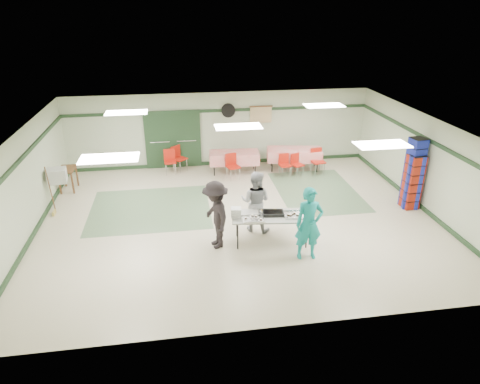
{
  "coord_description": "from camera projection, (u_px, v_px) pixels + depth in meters",
  "views": [
    {
      "loc": [
        -1.59,
        -10.67,
        5.66
      ],
      "look_at": [
        0.0,
        -0.3,
        0.95
      ],
      "focal_mm": 32.0,
      "sensor_mm": 36.0,
      "label": 1
    }
  ],
  "objects": [
    {
      "name": "chair_a",
      "position": [
        296.0,
        162.0,
        15.01
      ],
      "size": [
        0.48,
        0.48,
        0.78
      ],
      "rotation": [
        0.0,
        0.0,
        0.43
      ],
      "color": "red",
      "rests_on": "floor"
    },
    {
      "name": "floor",
      "position": [
        238.0,
        218.0,
        12.16
      ],
      "size": [
        11.0,
        11.0,
        0.0
      ],
      "primitive_type": "plane",
      "color": "beige",
      "rests_on": "ground"
    },
    {
      "name": "crate_stack_blue_a",
      "position": [
        413.0,
        181.0,
        12.49
      ],
      "size": [
        0.52,
        0.52,
        1.67
      ],
      "primitive_type": "cube",
      "rotation": [
        0.0,
        0.0,
        -0.26
      ],
      "color": "#192499",
      "rests_on": "floor"
    },
    {
      "name": "green_patch_b",
      "position": [
        317.0,
        191.0,
        13.9
      ],
      "size": [
        2.5,
        3.5,
        0.01
      ],
      "primitive_type": "cube",
      "color": "slate",
      "rests_on": "floor"
    },
    {
      "name": "dining_table_a",
      "position": [
        294.0,
        154.0,
        15.5
      ],
      "size": [
        2.06,
        1.18,
        0.77
      ],
      "rotation": [
        0.0,
        0.0,
        -0.17
      ],
      "color": "red",
      "rests_on": "floor"
    },
    {
      "name": "wall_right",
      "position": [
        426.0,
        164.0,
        12.37
      ],
      "size": [
        0.0,
        9.0,
        9.0
      ],
      "primitive_type": "plane",
      "rotation": [
        1.57,
        0.0,
        -1.57
      ],
      "color": "#B5BFA3",
      "rests_on": "floor"
    },
    {
      "name": "trim_left",
      "position": [
        20.0,
        160.0,
        10.56
      ],
      "size": [
        0.06,
        9.0,
        0.1
      ],
      "primitive_type": "cube",
      "rotation": [
        0.0,
        0.0,
        1.57
      ],
      "color": "#1E381F",
      "rests_on": "wall_back"
    },
    {
      "name": "office_printer",
      "position": [
        57.0,
        176.0,
        12.57
      ],
      "size": [
        0.58,
        0.52,
        0.42
      ],
      "primitive_type": "cube",
      "rotation": [
        0.0,
        0.0,
        0.13
      ],
      "color": "#AFAEAA",
      "rests_on": "printer_table"
    },
    {
      "name": "green_patch_a",
      "position": [
        150.0,
        209.0,
        12.71
      ],
      "size": [
        3.5,
        3.0,
        0.01
      ],
      "primitive_type": "cube",
      "color": "slate",
      "rests_on": "floor"
    },
    {
      "name": "chair_c",
      "position": [
        317.0,
        158.0,
        15.09
      ],
      "size": [
        0.5,
        0.5,
        0.93
      ],
      "rotation": [
        0.0,
        0.0,
        0.17
      ],
      "color": "red",
      "rests_on": "floor"
    },
    {
      "name": "crate_stack_blue_b",
      "position": [
        413.0,
        173.0,
        12.44
      ],
      "size": [
        0.46,
        0.46,
        2.13
      ],
      "primitive_type": "cube",
      "rotation": [
        0.0,
        0.0,
        0.12
      ],
      "color": "#192499",
      "rests_on": "floor"
    },
    {
      "name": "wall_fan",
      "position": [
        228.0,
        110.0,
        15.37
      ],
      "size": [
        0.5,
        0.1,
        0.5
      ],
      "primitive_type": "cylinder",
      "rotation": [
        1.57,
        0.0,
        0.0
      ],
      "color": "black",
      "rests_on": "wall_back"
    },
    {
      "name": "double_door_left",
      "position": [
        160.0,
        140.0,
        15.43
      ],
      "size": [
        0.9,
        0.06,
        2.1
      ],
      "primitive_type": "cube",
      "color": "gray",
      "rests_on": "floor"
    },
    {
      "name": "baseboard_back",
      "position": [
        221.0,
        163.0,
        16.17
      ],
      "size": [
        11.0,
        0.06,
        0.12
      ],
      "primitive_type": "cube",
      "color": "#1E381F",
      "rests_on": "floor"
    },
    {
      "name": "crate_stack_red",
      "position": [
        413.0,
        182.0,
        12.47
      ],
      "size": [
        0.45,
        0.45,
        1.66
      ],
      "primitive_type": "cube",
      "rotation": [
        0.0,
        0.0,
        0.07
      ],
      "color": "maroon",
      "rests_on": "floor"
    },
    {
      "name": "serving_table",
      "position": [
        271.0,
        217.0,
        10.68
      ],
      "size": [
        2.05,
        1.02,
        0.76
      ],
      "rotation": [
        0.0,
        0.0,
        -0.11
      ],
      "color": "#A4A39F",
      "rests_on": "floor"
    },
    {
      "name": "chair_loose_b",
      "position": [
        170.0,
        159.0,
        15.16
      ],
      "size": [
        0.43,
        0.43,
        0.87
      ],
      "rotation": [
        0.0,
        0.0,
        0.07
      ],
      "color": "red",
      "rests_on": "floor"
    },
    {
      "name": "baking_pan",
      "position": [
        273.0,
        213.0,
        10.69
      ],
      "size": [
        0.55,
        0.38,
        0.08
      ],
      "primitive_type": "cube",
      "rotation": [
        0.0,
        0.0,
        -0.11
      ],
      "color": "black",
      "rests_on": "serving_table"
    },
    {
      "name": "baseboard_right",
      "position": [
        417.0,
        204.0,
        12.89
      ],
      "size": [
        0.06,
        9.0,
        0.12
      ],
      "primitive_type": "cube",
      "rotation": [
        0.0,
        0.0,
        1.57
      ],
      "color": "#1E381F",
      "rests_on": "floor"
    },
    {
      "name": "volunteer_dark",
      "position": [
        216.0,
        215.0,
        10.44
      ],
      "size": [
        0.87,
        1.24,
        1.74
      ],
      "primitive_type": "imported",
      "rotation": [
        0.0,
        0.0,
        -1.36
      ],
      "color": "black",
      "rests_on": "floor"
    },
    {
      "name": "trim_right",
      "position": [
        429.0,
        140.0,
        12.08
      ],
      "size": [
        0.06,
        9.0,
        0.1
      ],
      "primitive_type": "cube",
      "rotation": [
        0.0,
        0.0,
        1.57
      ],
      "color": "#1E381F",
      "rests_on": "wall_back"
    },
    {
      "name": "wall_left",
      "position": [
        24.0,
        186.0,
        10.84
      ],
      "size": [
        0.0,
        9.0,
        9.0
      ],
      "primitive_type": "plane",
      "rotation": [
        1.57,
        0.0,
        1.57
      ],
      "color": "#B5BFA3",
      "rests_on": "floor"
    },
    {
      "name": "foam_box_stack",
      "position": [
        236.0,
        212.0,
        10.57
      ],
      "size": [
        0.28,
        0.26,
        0.23
      ],
      "primitive_type": "cube",
      "rotation": [
        0.0,
        0.0,
        -0.11
      ],
      "color": "white",
      "rests_on": "serving_table"
    },
    {
      "name": "chair_b",
      "position": [
        284.0,
        162.0,
        14.95
      ],
      "size": [
        0.41,
        0.41,
        0.8
      ],
      "rotation": [
        0.0,
        0.0,
        0.12
      ],
      "color": "red",
      "rests_on": "floor"
    },
    {
      "name": "door_frame",
      "position": [
        173.0,
        140.0,
        15.48
      ],
      "size": [
        2.0,
        0.03,
        2.15
      ],
      "primitive_type": "cube",
      "color": "#1E381F",
      "rests_on": "floor"
    },
    {
      "name": "broom",
      "position": [
        50.0,
        190.0,
        12.1
      ],
      "size": [
        0.06,
        0.24,
        1.47
      ],
      "primitive_type": "cylinder",
      "rotation": [
        0.14,
        0.0,
        -0.12
      ],
      "color": "brown",
      "rests_on": "floor"
    },
    {
      "name": "chair_d",
      "position": [
        232.0,
        164.0,
        14.67
      ],
      "size": [
        0.52,
        0.52,
        0.89
      ],
      "rotation": [
        0.0,
        0.0,
        0.3
      ],
      "color": "red",
      "rests_on": "floor"
    },
    {
      "name": "wall_front",
      "position": [
        276.0,
        268.0,
        7.55
      ],
      "size": [
        11.0,
        0.0,
        11.0
      ],
      "primitive_type": "plane",
      "rotation": [
        -1.57,
        0.0,
        0.0
      ],
      "color": "#B5BFA3",
      "rests_on": "floor"
    },
    {
      "name": "sheet_tray_left",
      "position": [
        253.0,
        219.0,
        10.45
      ],
      "size": [
        0.56,
        0.45,
        0.02
      ],
      "primitive_type": "cube",
      "rotation": [
        0.0,
        0.0,
        -0.11
      ],
      "color": "silver",
      "rests_on": "serving_table"
    },
    {
      "name": "printer_table",
      "position": [
        67.0,
        172.0,
        13.74
      ],
      "size": [
        0.52,
        0.78,
        0.74
      ],
      "rotation": [
        0.0,
        0.0,
        -0.03
      ],
      "color": "brown",
      "rests_on": "floor"
    },
    {
      "name": "wall_back",
      "position": [
        220.0,
        129.0,
        15.66
      ],
      "size": [
        11.0,
        0.0,
        11.0
      ],
      "primitive_type": "plane",
      "rotation": [
        1.57,
        0.0,
        0.0
      ],
      "color": "#B5BFA3",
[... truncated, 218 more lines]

